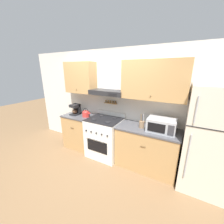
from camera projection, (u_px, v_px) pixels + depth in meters
The scene contains 10 objects.
ground_plane at pixel (99, 160), 3.30m from camera, with size 16.00×16.00×0.00m, color brown.
wall_back at pixel (114, 96), 3.31m from camera, with size 5.20×0.46×2.55m.
counter_left at pixel (81, 131), 3.80m from camera, with size 0.83×0.63×0.92m.
counter_right at pixel (147, 148), 2.95m from camera, with size 1.27×0.63×0.92m.
stove_range at pixel (105, 137), 3.39m from camera, with size 0.79×0.71×1.06m.
refrigerator at pixel (209, 141), 2.30m from camera, with size 0.76×0.70×1.86m.
tea_kettle at pixel (86, 113), 3.51m from camera, with size 0.23×0.18×0.23m.
coffee_maker at pixel (76, 109), 3.69m from camera, with size 0.21×0.25×0.28m.
microwave at pixel (162, 125), 2.66m from camera, with size 0.53×0.39×0.26m.
utensil_crock at pixel (142, 124), 2.84m from camera, with size 0.11×0.11×0.30m.
Camera 1 is at (1.63, -2.31, 2.08)m, focal length 22.00 mm.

